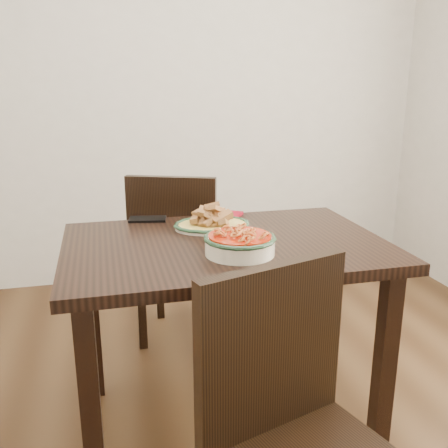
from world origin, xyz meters
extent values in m
plane|color=#362111|center=(0.00, 0.00, 0.00)|extent=(3.50, 3.50, 0.00)
cube|color=beige|center=(0.00, 1.75, 1.30)|extent=(3.50, 0.10, 2.60)
cube|color=black|center=(0.00, 0.13, 0.73)|extent=(1.14, 0.76, 0.04)
cube|color=black|center=(-0.50, -0.17, 0.35)|extent=(0.06, 0.06, 0.71)
cube|color=black|center=(0.49, -0.17, 0.35)|extent=(0.06, 0.06, 0.71)
cube|color=black|center=(-0.50, 0.44, 0.35)|extent=(0.06, 0.06, 0.71)
cube|color=black|center=(0.49, 0.44, 0.35)|extent=(0.06, 0.06, 0.71)
cube|color=black|center=(-0.05, 0.88, 0.43)|extent=(0.55, 0.55, 0.04)
cube|color=black|center=(0.17, 0.97, 0.21)|extent=(0.04, 0.04, 0.41)
cube|color=black|center=(-0.14, 1.10, 0.21)|extent=(0.04, 0.04, 0.41)
cube|color=black|center=(0.05, 0.66, 0.21)|extent=(0.04, 0.04, 0.41)
cube|color=black|center=(-0.27, 0.78, 0.21)|extent=(0.04, 0.04, 0.41)
cube|color=black|center=(-0.12, 0.70, 0.67)|extent=(0.41, 0.19, 0.44)
cube|color=black|center=(-0.04, -0.48, 0.67)|extent=(0.41, 0.17, 0.44)
ellipsoid|color=#F4E8CE|center=(-0.01, 0.31, 0.76)|extent=(0.29, 0.22, 0.02)
ellipsoid|color=gold|center=(-0.01, 0.31, 0.76)|extent=(0.28, 0.21, 0.01)
torus|color=#1A3923|center=(-0.01, 0.31, 0.77)|extent=(0.23, 0.23, 0.01)
cylinder|color=white|center=(0.01, -0.01, 0.78)|extent=(0.23, 0.23, 0.06)
torus|color=#18361F|center=(0.01, -0.01, 0.81)|extent=(0.24, 0.24, 0.02)
cylinder|color=#A91D07|center=(0.01, -0.01, 0.81)|extent=(0.21, 0.21, 0.01)
cube|color=black|center=(-0.25, 0.49, 0.76)|extent=(0.16, 0.11, 0.01)
cube|color=maroon|center=(0.09, 0.48, 0.76)|extent=(0.16, 0.16, 0.01)
camera|label=1|loc=(-0.42, -1.52, 1.30)|focal=40.00mm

